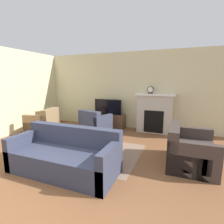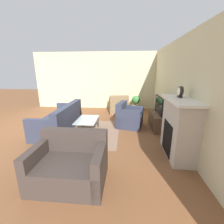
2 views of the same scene
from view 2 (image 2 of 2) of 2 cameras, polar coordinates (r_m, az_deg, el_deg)
ground_plane at (r=5.61m, az=-27.61°, el=-5.57°), size 20.00×20.00×0.00m
wall_back at (r=4.63m, az=23.31°, el=8.07°), size 8.96×0.06×2.70m
wall_left at (r=7.44m, az=-1.08°, el=11.73°), size 0.06×7.39×2.70m
area_rug at (r=4.76m, az=-8.50°, el=-7.50°), size 2.15×1.80×0.00m
fireplace at (r=3.58m, az=24.07°, el=-5.20°), size 1.24×0.51×1.29m
tv_stand at (r=5.20m, az=17.03°, el=-3.09°), size 1.23×0.45×0.50m
tv at (r=5.06m, az=17.47°, el=2.52°), size 1.02×0.06×0.54m
couch_sectional at (r=5.08m, az=-19.12°, el=-3.26°), size 2.06×0.90×0.82m
couch_loveseat at (r=2.82m, az=-15.58°, el=-18.79°), size 0.89×1.20×0.82m
armchair_by_window at (r=6.74m, az=2.42°, el=2.26°), size 0.96×0.93×0.82m
armchair_accent at (r=5.10m, az=6.34°, el=-2.23°), size 0.92×0.95×0.82m
coffee_table at (r=4.64m, az=-9.47°, el=-3.26°), size 0.95×0.60×0.41m
potted_plant at (r=7.10m, az=9.05°, el=3.66°), size 0.38×0.38×0.71m
mantel_clock at (r=3.56m, az=24.55°, el=7.05°), size 0.21×0.07×0.24m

